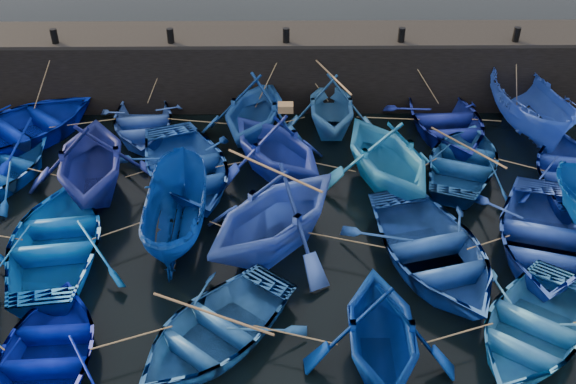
{
  "coord_description": "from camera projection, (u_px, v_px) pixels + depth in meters",
  "views": [
    {
      "loc": [
        -0.15,
        -11.71,
        11.01
      ],
      "look_at": [
        0.0,
        3.2,
        0.7
      ],
      "focal_mm": 40.0,
      "sensor_mm": 36.0,
      "label": 1
    }
  ],
  "objects": [
    {
      "name": "ground",
      "position": [
        289.0,
        288.0,
        15.89
      ],
      "size": [
        120.0,
        120.0,
        0.0
      ],
      "primitive_type": "plane",
      "color": "black",
      "rests_on": "ground"
    },
    {
      "name": "quay_wall",
      "position": [
        286.0,
        68.0,
        23.82
      ],
      "size": [
        26.0,
        2.5,
        2.5
      ],
      "primitive_type": "cube",
      "color": "black",
      "rests_on": "ground"
    },
    {
      "name": "quay_top",
      "position": [
        286.0,
        34.0,
        23.07
      ],
      "size": [
        26.0,
        2.5,
        0.12
      ],
      "primitive_type": "cube",
      "color": "black",
      "rests_on": "quay_wall"
    },
    {
      "name": "bollard_0",
      "position": [
        54.0,
        36.0,
        22.09
      ],
      "size": [
        0.24,
        0.24,
        0.5
      ],
      "primitive_type": "cylinder",
      "color": "black",
      "rests_on": "quay_top"
    },
    {
      "name": "bollard_1",
      "position": [
        170.0,
        36.0,
        22.12
      ],
      "size": [
        0.24,
        0.24,
        0.5
      ],
      "primitive_type": "cylinder",
      "color": "black",
      "rests_on": "quay_top"
    },
    {
      "name": "bollard_2",
      "position": [
        286.0,
        35.0,
        22.15
      ],
      "size": [
        0.24,
        0.24,
        0.5
      ],
      "primitive_type": "cylinder",
      "color": "black",
      "rests_on": "quay_top"
    },
    {
      "name": "bollard_3",
      "position": [
        401.0,
        35.0,
        22.19
      ],
      "size": [
        0.24,
        0.24,
        0.5
      ],
      "primitive_type": "cylinder",
      "color": "black",
      "rests_on": "quay_top"
    },
    {
      "name": "bollard_4",
      "position": [
        517.0,
        34.0,
        22.22
      ],
      "size": [
        0.24,
        0.24,
        0.5
      ],
      "primitive_type": "cylinder",
      "color": "black",
      "rests_on": "quay_top"
    },
    {
      "name": "boat_0",
      "position": [
        22.0,
        127.0,
        21.5
      ],
      "size": [
        6.72,
        6.79,
        1.16
      ],
      "primitive_type": "imported",
      "rotation": [
        0.0,
        0.0,
        2.39
      ],
      "color": "#001796",
      "rests_on": "ground"
    },
    {
      "name": "boat_1",
      "position": [
        142.0,
        122.0,
        22.08
      ],
      "size": [
        3.72,
        4.74,
        0.9
      ],
      "primitive_type": "imported",
      "rotation": [
        0.0,
        0.0,
        0.16
      ],
      "color": "blue",
      "rests_on": "ground"
    },
    {
      "name": "boat_2",
      "position": [
        254.0,
        108.0,
        21.42
      ],
      "size": [
        4.65,
        5.09,
        2.28
      ],
      "primitive_type": "imported",
      "rotation": [
        0.0,
        0.0,
        -0.24
      ],
      "color": "#1A50A4",
      "rests_on": "ground"
    },
    {
      "name": "boat_3",
      "position": [
        331.0,
        105.0,
        21.86
      ],
      "size": [
        3.39,
        3.93,
        2.05
      ],
      "primitive_type": "imported",
      "rotation": [
        0.0,
        0.0,
        -0.01
      ],
      "color": "#3371BE",
      "rests_on": "ground"
    },
    {
      "name": "boat_4",
      "position": [
        446.0,
        120.0,
        22.01
      ],
      "size": [
        4.07,
        5.34,
        1.04
      ],
      "primitive_type": "imported",
      "rotation": [
        0.0,
        0.0,
        0.1
      ],
      "color": "navy",
      "rests_on": "ground"
    },
    {
      "name": "boat_5",
      "position": [
        530.0,
        110.0,
        21.66
      ],
      "size": [
        2.4,
        5.25,
        1.97
      ],
      "primitive_type": "imported",
      "rotation": [
        0.0,
        0.0,
        0.1
      ],
      "color": "blue",
      "rests_on": "ground"
    },
    {
      "name": "boat_7",
      "position": [
        91.0,
        158.0,
        18.63
      ],
      "size": [
        4.73,
        5.26,
        2.46
      ],
      "primitive_type": "imported",
      "rotation": [
        0.0,
        0.0,
        3.3
      ],
      "color": "navy",
      "rests_on": "ground"
    },
    {
      "name": "boat_8",
      "position": [
        186.0,
        168.0,
        19.48
      ],
      "size": [
        5.33,
        6.19,
        1.08
      ],
      "primitive_type": "imported",
      "rotation": [
        0.0,
        0.0,
        0.36
      ],
      "color": "blue",
      "rests_on": "ground"
    },
    {
      "name": "boat_9",
      "position": [
        276.0,
        145.0,
        19.44
      ],
      "size": [
        5.53,
        5.68,
        2.27
      ],
      "primitive_type": "imported",
      "rotation": [
        0.0,
        0.0,
        3.76
      ],
      "color": "#1B3098",
      "rests_on": "ground"
    },
    {
      "name": "boat_10",
      "position": [
        387.0,
        153.0,
        18.92
      ],
      "size": [
        5.2,
        5.58,
        2.39
      ],
      "primitive_type": "imported",
      "rotation": [
        0.0,
        0.0,
        3.48
      ],
      "color": "#247ECA",
      "rests_on": "ground"
    },
    {
      "name": "boat_11",
      "position": [
        465.0,
        161.0,
        19.95
      ],
      "size": [
        4.67,
        5.36,
        0.93
      ],
      "primitive_type": "imported",
      "rotation": [
        0.0,
        0.0,
        2.75
      ],
      "color": "navy",
      "rests_on": "ground"
    },
    {
      "name": "boat_12",
      "position": [
        573.0,
        172.0,
        19.37
      ],
      "size": [
        4.26,
        5.25,
        0.96
      ],
      "primitive_type": "imported",
      "rotation": [
        0.0,
        0.0,
        2.92
      ],
      "color": "#1B37A3",
      "rests_on": "ground"
    },
    {
      "name": "boat_14",
      "position": [
        57.0,
        240.0,
        16.62
      ],
      "size": [
        4.24,
        5.47,
        1.05
      ],
      "primitive_type": "imported",
      "rotation": [
        0.0,
        0.0,
        3.27
      ],
      "color": "blue",
      "rests_on": "ground"
    },
    {
      "name": "boat_15",
      "position": [
        175.0,
        213.0,
        17.07
      ],
      "size": [
        1.65,
        4.33,
        1.67
      ],
      "primitive_type": "imported",
      "rotation": [
        0.0,
        0.0,
        3.15
      ],
      "color": "navy",
      "rests_on": "ground"
    },
    {
      "name": "boat_16",
      "position": [
        274.0,
        212.0,
        16.43
      ],
      "size": [
        6.18,
        6.24,
        2.49
      ],
      "primitive_type": "imported",
      "rotation": [
        0.0,
        0.0,
        -0.73
      ],
      "color": "blue",
      "rests_on": "ground"
    },
    {
      "name": "boat_17",
      "position": [
        432.0,
        250.0,
        16.28
      ],
      "size": [
        4.96,
        6.0,
        1.08
      ],
      "primitive_type": "imported",
      "rotation": [
        0.0,
        0.0,
        0.27
      ],
      "color": "#1B468F",
      "rests_on": "ground"
    },
    {
      "name": "boat_18",
      "position": [
        544.0,
        236.0,
        16.76
      ],
      "size": [
        5.04,
        6.0,
        1.07
      ],
      "primitive_type": "imported",
      "rotation": [
        0.0,
        0.0,
        -0.3
      ],
      "color": "#2444AB",
      "rests_on": "ground"
    },
    {
      "name": "boat_21",
      "position": [
        48.0,
        353.0,
        13.62
      ],
      "size": [
        3.27,
        4.42,
        0.88
      ],
      "primitive_type": "imported",
      "rotation": [
        0.0,
        0.0,
        3.19
      ],
      "color": "#000F9A",
      "rests_on": "ground"
    },
    {
      "name": "boat_22",
      "position": [
        213.0,
        329.0,
        14.17
      ],
      "size": [
        5.17,
        5.34,
        0.9
      ],
      "primitive_type": "imported",
      "rotation": [
        0.0,
        0.0,
        -0.69
      ],
      "color": "#20568F",
      "rests_on": "ground"
    },
    {
      "name": "boat_23",
      "position": [
        381.0,
        329.0,
        13.43
      ],
      "size": [
        3.33,
        3.84,
        1.99
      ],
      "primitive_type": "imported",
      "rotation": [
        0.0,
        0.0,
        -0.02
      ],
      "color": "navy",
      "rests_on": "ground"
    },
    {
      "name": "boat_24",
      "position": [
        532.0,
        326.0,
        14.24
      ],
      "size": [
        5.13,
        5.4,
        0.91
      ],
      "primitive_type": "imported",
      "rotation": [
        0.0,
        0.0,
        -0.63
      ],
      "color": "#2F79CE",
      "rests_on": "ground"
    },
    {
      "name": "wooden_crate",
      "position": [
        286.0,
        108.0,
        18.73
      ],
      "size": [
        0.45,
        0.35,
        0.23
      ],
      "primitive_type": "cube",
      "color": "brown",
      "rests_on": "boat_9"
    },
    {
      "name": "mooring_ropes",
      "position": [
        280.0,
        156.0,
        19.4
      ],
      "size": [
        17.18,
        11.95,
        2.1
      ],
      "color": "tan",
      "rests_on": "ground"
    },
    {
      "name": "loose_oars",
      "position": [
        333.0,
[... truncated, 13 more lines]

